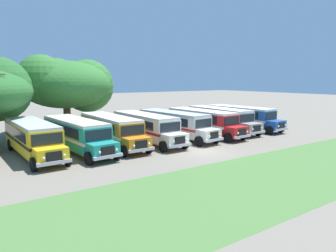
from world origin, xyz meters
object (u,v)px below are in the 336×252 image
(parked_bus_slot_0, at_px, (33,137))
(parked_bus_slot_4, at_px, (175,123))
(broad_shade_tree, at_px, (67,84))
(parked_bus_slot_2, at_px, (111,129))
(parked_bus_slot_3, at_px, (146,126))
(parked_bus_slot_5, at_px, (203,121))
(parked_bus_slot_7, at_px, (241,116))
(parked_bus_slot_6, at_px, (221,118))
(parked_bus_slot_1, at_px, (77,134))

(parked_bus_slot_0, bearing_deg, parked_bus_slot_4, 86.76)
(parked_bus_slot_4, xyz_separation_m, broad_shade_tree, (-7.73, 12.25, 4.19))
(parked_bus_slot_2, relative_size, parked_bus_slot_4, 0.99)
(parked_bus_slot_4, bearing_deg, parked_bus_slot_3, -93.82)
(parked_bus_slot_5, distance_m, parked_bus_slot_7, 7.03)
(parked_bus_slot_6, bearing_deg, parked_bus_slot_7, 88.60)
(parked_bus_slot_1, relative_size, parked_bus_slot_5, 1.01)
(parked_bus_slot_6, height_order, parked_bus_slot_7, same)
(parked_bus_slot_2, xyz_separation_m, parked_bus_slot_4, (7.29, -0.27, 0.00))
(parked_bus_slot_2, distance_m, broad_shade_tree, 12.70)
(parked_bus_slot_2, distance_m, parked_bus_slot_6, 14.59)
(parked_bus_slot_0, xyz_separation_m, parked_bus_slot_5, (18.19, -0.52, 0.00))
(parked_bus_slot_6, relative_size, parked_bus_slot_7, 0.99)
(parked_bus_slot_7, bearing_deg, parked_bus_slot_0, -94.12)
(parked_bus_slot_0, distance_m, parked_bus_slot_7, 25.20)
(parked_bus_slot_3, relative_size, parked_bus_slot_6, 1.00)
(parked_bus_slot_3, bearing_deg, parked_bus_slot_0, -92.52)
(parked_bus_slot_7, height_order, broad_shade_tree, broad_shade_tree)
(parked_bus_slot_3, xyz_separation_m, broad_shade_tree, (-4.04, 12.35, 4.19))
(parked_bus_slot_0, bearing_deg, parked_bus_slot_2, 87.97)
(parked_bus_slot_5, relative_size, parked_bus_slot_7, 1.00)
(parked_bus_slot_4, relative_size, parked_bus_slot_5, 1.01)
(parked_bus_slot_6, bearing_deg, parked_bus_slot_1, -86.28)
(parked_bus_slot_2, relative_size, parked_bus_slot_3, 1.00)
(parked_bus_slot_1, relative_size, parked_bus_slot_2, 1.01)
(parked_bus_slot_1, height_order, parked_bus_slot_2, same)
(parked_bus_slot_0, relative_size, parked_bus_slot_4, 0.99)
(parked_bus_slot_0, bearing_deg, parked_bus_slot_5, 86.09)
(parked_bus_slot_6, height_order, broad_shade_tree, broad_shade_tree)
(parked_bus_slot_3, bearing_deg, parked_bus_slot_4, 90.83)
(parked_bus_slot_5, xyz_separation_m, broad_shade_tree, (-11.53, 12.53, 4.19))
(parked_bus_slot_1, distance_m, parked_bus_slot_2, 3.60)
(parked_bus_slot_1, height_order, parked_bus_slot_5, same)
(broad_shade_tree, bearing_deg, parked_bus_slot_2, -87.90)
(parked_bus_slot_6, bearing_deg, broad_shade_tree, -126.69)
(parked_bus_slot_5, height_order, parked_bus_slot_6, same)
(parked_bus_slot_2, xyz_separation_m, parked_bus_slot_6, (14.59, 0.19, 0.00))
(parked_bus_slot_2, relative_size, parked_bus_slot_6, 1.00)
(parked_bus_slot_4, relative_size, parked_bus_slot_7, 1.00)
(parked_bus_slot_4, bearing_deg, broad_shade_tree, -153.08)
(parked_bus_slot_4, bearing_deg, parked_bus_slot_6, 88.27)
(parked_bus_slot_1, height_order, parked_bus_slot_7, same)
(parked_bus_slot_6, bearing_deg, parked_bus_slot_3, -85.67)
(parked_bus_slot_0, height_order, parked_bus_slot_6, same)
(parked_bus_slot_5, distance_m, parked_bus_slot_6, 3.58)
(parked_bus_slot_1, distance_m, parked_bus_slot_7, 21.66)
(parked_bus_slot_1, bearing_deg, parked_bus_slot_4, 86.90)
(parked_bus_slot_2, bearing_deg, parked_bus_slot_7, 89.69)
(parked_bus_slot_1, distance_m, broad_shade_tree, 13.57)
(parked_bus_slot_3, xyz_separation_m, parked_bus_slot_7, (14.50, 0.38, 0.00))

